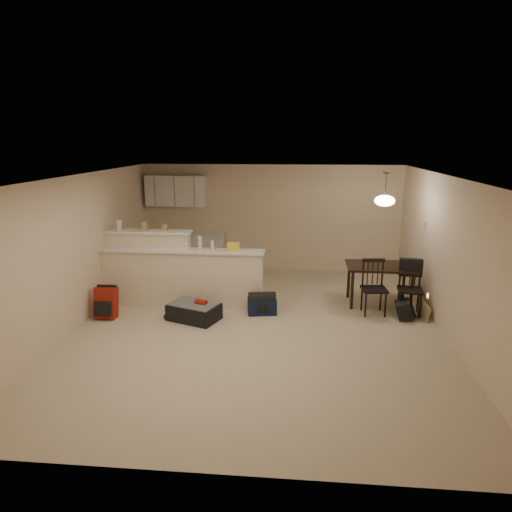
# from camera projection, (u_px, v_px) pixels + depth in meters

# --- Properties ---
(room) EXTENTS (7.00, 7.02, 2.50)m
(room) POSITION_uv_depth(u_px,v_px,m) (258.00, 255.00, 7.34)
(room) COLOR beige
(room) RESTS_ON ground
(breakfast_bar) EXTENTS (3.08, 0.58, 1.39)m
(breakfast_bar) POSITION_uv_depth(u_px,v_px,m) (170.00, 273.00, 8.61)
(breakfast_bar) COLOR beige
(breakfast_bar) RESTS_ON ground
(upper_cabinets) EXTENTS (1.40, 0.34, 0.70)m
(upper_cabinets) POSITION_uv_depth(u_px,v_px,m) (176.00, 191.00, 10.58)
(upper_cabinets) COLOR white
(upper_cabinets) RESTS_ON room
(kitchen_counter) EXTENTS (1.80, 0.60, 0.90)m
(kitchen_counter) POSITION_uv_depth(u_px,v_px,m) (186.00, 253.00, 10.80)
(kitchen_counter) COLOR white
(kitchen_counter) RESTS_ON ground
(thermostat) EXTENTS (0.02, 0.12, 0.12)m
(thermostat) POSITION_uv_depth(u_px,v_px,m) (424.00, 225.00, 8.51)
(thermostat) COLOR beige
(thermostat) RESTS_ON room
(jar) EXTENTS (0.10, 0.10, 0.20)m
(jar) POSITION_uv_depth(u_px,v_px,m) (119.00, 225.00, 8.61)
(jar) COLOR silver
(jar) RESTS_ON breakfast_bar
(cereal_box) EXTENTS (0.10, 0.07, 0.16)m
(cereal_box) POSITION_uv_depth(u_px,v_px,m) (145.00, 226.00, 8.57)
(cereal_box) COLOR #A28953
(cereal_box) RESTS_ON breakfast_bar
(small_box) EXTENTS (0.08, 0.06, 0.12)m
(small_box) POSITION_uv_depth(u_px,v_px,m) (165.00, 228.00, 8.54)
(small_box) COLOR #A28953
(small_box) RESTS_ON breakfast_bar
(bottle_a) EXTENTS (0.07, 0.07, 0.26)m
(bottle_a) POSITION_uv_depth(u_px,v_px,m) (200.00, 243.00, 8.32)
(bottle_a) COLOR silver
(bottle_a) RESTS_ON breakfast_bar
(bottle_b) EXTENTS (0.06, 0.06, 0.18)m
(bottle_b) POSITION_uv_depth(u_px,v_px,m) (212.00, 245.00, 8.31)
(bottle_b) COLOR silver
(bottle_b) RESTS_ON breakfast_bar
(bag_lump) EXTENTS (0.22, 0.18, 0.14)m
(bag_lump) POSITION_uv_depth(u_px,v_px,m) (233.00, 247.00, 8.28)
(bag_lump) COLOR #A28953
(bag_lump) RESTS_ON breakfast_bar
(dining_table) EXTENTS (1.23, 0.83, 0.77)m
(dining_table) POSITION_uv_depth(u_px,v_px,m) (380.00, 270.00, 8.56)
(dining_table) COLOR black
(dining_table) RESTS_ON ground
(pendant_lamp) EXTENTS (0.36, 0.36, 0.62)m
(pendant_lamp) POSITION_uv_depth(u_px,v_px,m) (385.00, 200.00, 8.24)
(pendant_lamp) COLOR brown
(pendant_lamp) RESTS_ON room
(dining_chair_near) EXTENTS (0.46, 0.44, 0.98)m
(dining_chair_near) POSITION_uv_depth(u_px,v_px,m) (374.00, 288.00, 8.12)
(dining_chair_near) COLOR black
(dining_chair_near) RESTS_ON ground
(dining_chair_far) EXTENTS (0.47, 0.45, 0.96)m
(dining_chair_far) POSITION_uv_depth(u_px,v_px,m) (410.00, 288.00, 8.11)
(dining_chair_far) COLOR black
(dining_chair_far) RESTS_ON ground
(suitcase) EXTENTS (0.98, 0.81, 0.28)m
(suitcase) POSITION_uv_depth(u_px,v_px,m) (194.00, 312.00, 7.93)
(suitcase) COLOR black
(suitcase) RESTS_ON ground
(red_backpack) EXTENTS (0.37, 0.23, 0.55)m
(red_backpack) POSITION_uv_depth(u_px,v_px,m) (106.00, 303.00, 8.00)
(red_backpack) COLOR maroon
(red_backpack) RESTS_ON ground
(navy_duffel) EXTENTS (0.55, 0.36, 0.28)m
(navy_duffel) POSITION_uv_depth(u_px,v_px,m) (262.00, 306.00, 8.21)
(navy_duffel) COLOR #121C39
(navy_duffel) RESTS_ON ground
(black_daypack) EXTENTS (0.30, 0.38, 0.31)m
(black_daypack) POSITION_uv_depth(u_px,v_px,m) (404.00, 310.00, 7.98)
(black_daypack) COLOR black
(black_daypack) RESTS_ON ground
(cardboard_sheet) EXTENTS (0.10, 0.40, 0.31)m
(cardboard_sheet) POSITION_uv_depth(u_px,v_px,m) (424.00, 311.00, 7.95)
(cardboard_sheet) COLOR #A28953
(cardboard_sheet) RESTS_ON ground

